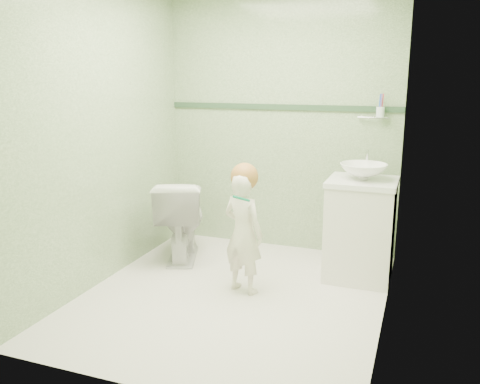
% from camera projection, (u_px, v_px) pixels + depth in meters
% --- Properties ---
extents(ground, '(2.50, 2.50, 0.00)m').
position_uv_depth(ground, '(233.00, 296.00, 3.82)').
color(ground, silver).
rests_on(ground, ground).
extents(room_shell, '(2.50, 2.54, 2.40)m').
position_uv_depth(room_shell, '(233.00, 139.00, 3.54)').
color(room_shell, '#83A273').
rests_on(room_shell, ground).
extents(trim_stripe, '(2.20, 0.02, 0.05)m').
position_uv_depth(trim_stripe, '(281.00, 107.00, 4.64)').
color(trim_stripe, '#2D4B31').
rests_on(trim_stripe, room_shell).
extents(vanity, '(0.52, 0.50, 0.80)m').
position_uv_depth(vanity, '(360.00, 231.00, 4.08)').
color(vanity, white).
rests_on(vanity, ground).
extents(counter, '(0.54, 0.52, 0.04)m').
position_uv_depth(counter, '(363.00, 182.00, 3.99)').
color(counter, white).
rests_on(counter, vanity).
extents(basin, '(0.37, 0.37, 0.13)m').
position_uv_depth(basin, '(363.00, 172.00, 3.97)').
color(basin, white).
rests_on(basin, counter).
extents(faucet, '(0.03, 0.13, 0.18)m').
position_uv_depth(faucet, '(367.00, 158.00, 4.12)').
color(faucet, silver).
rests_on(faucet, counter).
extents(cup_holder, '(0.26, 0.07, 0.21)m').
position_uv_depth(cup_holder, '(379.00, 112.00, 4.29)').
color(cup_holder, silver).
rests_on(cup_holder, room_shell).
extents(toilet, '(0.64, 0.82, 0.74)m').
position_uv_depth(toilet, '(181.00, 219.00, 4.54)').
color(toilet, white).
rests_on(toilet, ground).
extents(toddler, '(0.39, 0.31, 0.94)m').
position_uv_depth(toddler, '(243.00, 233.00, 3.80)').
color(toddler, silver).
rests_on(toddler, ground).
extents(hair_cap, '(0.21, 0.21, 0.21)m').
position_uv_depth(hair_cap, '(244.00, 177.00, 3.73)').
color(hair_cap, '#A56D31').
rests_on(hair_cap, toddler).
extents(teal_toothbrush, '(0.11, 0.14, 0.08)m').
position_uv_depth(teal_toothbrush, '(241.00, 198.00, 3.59)').
color(teal_toothbrush, '#0D8056').
rests_on(teal_toothbrush, toddler).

